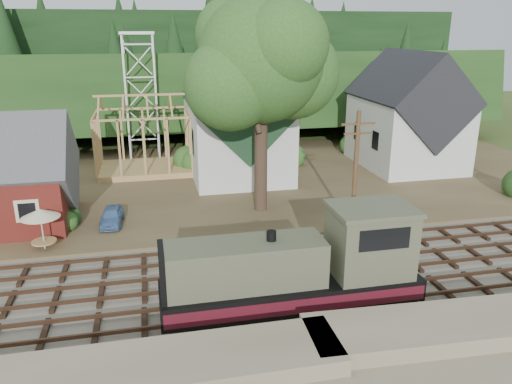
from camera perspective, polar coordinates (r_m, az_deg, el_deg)
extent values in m
plane|color=#384C1E|center=(26.83, 1.14, -10.18)|extent=(140.00, 140.00, 0.00)
cube|color=#726B5B|center=(26.79, 1.14, -10.03)|extent=(64.00, 11.00, 0.16)
cube|color=brown|center=(43.19, -4.42, 1.23)|extent=(64.00, 26.00, 0.30)
cube|color=#1E3F19|center=(66.40, -7.39, 7.05)|extent=(70.00, 28.96, 12.74)
cube|color=black|center=(82.11, -8.44, 9.15)|extent=(80.00, 20.00, 12.00)
cube|color=silver|center=(44.56, -2.34, 6.25)|extent=(8.00, 12.00, 6.40)
cube|color=#1A3A23|center=(44.00, -2.39, 10.33)|extent=(8.40, 12.96, 8.40)
cube|color=silver|center=(37.91, -0.80, 12.10)|extent=(2.40, 2.40, 4.00)
cone|color=#1A3A23|center=(37.69, -0.83, 17.10)|extent=(5.37, 5.37, 2.60)
cube|color=silver|center=(48.98, 16.77, 6.59)|extent=(8.00, 10.00, 6.40)
cube|color=black|center=(48.47, 17.12, 10.29)|extent=(8.40, 10.80, 8.40)
cube|color=tan|center=(46.56, -12.48, 2.62)|extent=(8.00, 6.00, 0.50)
cube|color=tan|center=(45.27, -13.06, 10.75)|extent=(8.00, 0.18, 0.18)
cube|color=silver|center=(49.98, -14.61, 10.26)|extent=(0.18, 0.18, 12.00)
cube|color=silver|center=(49.95, -11.35, 10.49)|extent=(0.18, 0.18, 12.00)
cube|color=silver|center=(52.75, -14.52, 10.66)|extent=(0.18, 0.18, 12.00)
cube|color=silver|center=(52.73, -11.43, 10.88)|extent=(0.18, 0.18, 12.00)
cube|color=silver|center=(50.92, -13.48, 17.28)|extent=(3.20, 3.20, 0.25)
cylinder|color=#38281E|center=(34.83, 0.56, 4.19)|extent=(0.90, 0.90, 8.00)
sphere|color=#295921|center=(33.84, 0.59, 14.93)|extent=(8.40, 8.40, 8.40)
sphere|color=#295921|center=(35.51, 4.26, 13.42)|extent=(6.40, 6.40, 6.40)
sphere|color=#295921|center=(32.75, -2.94, 12.16)|extent=(6.00, 6.00, 6.00)
cylinder|color=#4C331E|center=(32.03, 11.26, 2.01)|extent=(0.28, 0.28, 8.00)
cube|color=#4C331E|center=(31.30, 11.62, 7.64)|extent=(2.20, 0.12, 0.12)
cube|color=#4C331E|center=(31.41, 11.55, 6.56)|extent=(1.80, 0.12, 0.12)
cube|color=black|center=(24.27, 4.03, -12.64)|extent=(12.00, 2.50, 0.35)
cube|color=black|center=(23.90, 4.07, -11.15)|extent=(12.00, 2.90, 1.10)
cube|color=#535941|center=(22.68, -1.23, -8.24)|extent=(7.20, 2.30, 2.10)
cube|color=#535941|center=(24.21, 12.89, -5.51)|extent=(3.60, 2.80, 3.20)
cube|color=#535941|center=(23.61, 13.17, -1.84)|extent=(3.80, 3.00, 0.20)
cube|color=black|center=(22.77, 14.51, -5.28)|extent=(2.40, 0.06, 1.00)
cube|color=#4D101B|center=(22.69, 5.14, -12.92)|extent=(12.00, 0.04, 0.70)
cube|color=#4D101B|center=(25.14, 3.12, -9.55)|extent=(12.00, 0.04, 0.70)
cylinder|color=black|center=(22.43, 1.77, -5.32)|extent=(0.44, 0.44, 0.70)
imported|color=#547CB4|center=(34.51, -16.17, -2.66)|extent=(1.55, 3.44, 1.15)
imported|color=red|center=(49.62, 18.94, 3.50)|extent=(4.83, 2.41, 1.32)
cylinder|color=silver|center=(31.94, -23.22, -4.12)|extent=(0.10, 0.10, 2.23)
cylinder|color=tan|center=(32.18, -23.07, -5.21)|extent=(1.42, 1.42, 0.08)
cone|color=beige|center=(31.56, -23.47, -2.25)|extent=(2.23, 2.23, 0.51)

